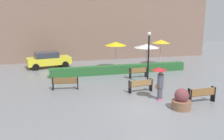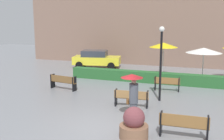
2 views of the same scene
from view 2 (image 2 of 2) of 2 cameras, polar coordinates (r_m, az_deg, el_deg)
The scene contains 13 objects.
ground_plane at distance 11.29m, azimuth -2.37°, elevation -11.76°, with size 60.00×60.00×0.00m, color gray.
bench_near_right at distance 10.36m, azimuth 14.92°, elevation -11.01°, with size 1.79×0.42×0.91m.
bench_mid_center at distance 13.50m, azimuth 4.11°, elevation -5.74°, with size 1.73×0.52×0.85m.
bench_far_left at distance 17.04m, azimuth -10.35°, elevation -2.34°, with size 1.86×0.65×0.90m.
bench_back_row at distance 16.78m, azimuth 11.55°, elevation -2.68°, with size 1.55×0.41×0.85m.
pedestrian_with_umbrella at distance 11.54m, azimuth 4.43°, elevation -4.42°, with size 0.95×0.95×2.04m.
planter_pot at distance 10.09m, azimuth 4.64°, elevation -11.49°, with size 1.07×1.07×1.19m.
lamp_post at distance 14.33m, azimuth 10.30°, elevation 2.92°, with size 0.28×0.28×3.96m.
patio_umbrella_yellow at distance 20.40m, azimuth 10.81°, elevation 5.20°, with size 2.10×2.10×2.63m.
patio_umbrella_white at distance 19.36m, azimuth 18.82°, elevation 3.95°, with size 2.39×2.39×2.43m.
hedge_strip at distance 18.77m, azimuth 9.27°, elevation -1.61°, with size 12.40×0.70×0.75m, color #28602D.
building_facade at distance 25.98m, azimuth 11.14°, elevation 11.27°, with size 28.00×1.20×9.39m, color #846656.
parked_car at distance 24.50m, azimuth -3.32°, elevation 2.41°, with size 4.46×2.61×1.57m.
Camera 2 is at (3.94, -9.67, 4.29)m, focal length 43.30 mm.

